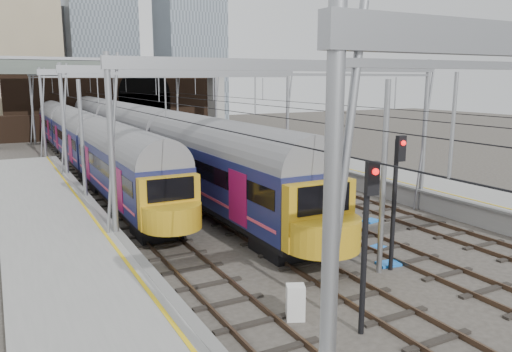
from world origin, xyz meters
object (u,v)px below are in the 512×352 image
signal_near_left (367,228)px  signal_near_centre (396,187)px  train_second (80,137)px  relay_cabinet (295,302)px  train_main (113,126)px

signal_near_left → signal_near_centre: size_ratio=0.97×
signal_near_left → signal_near_centre: signal_near_centre is taller
train_second → relay_cabinet: train_second is taller
train_main → signal_near_centre: signal_near_centre is taller
signal_near_centre → relay_cabinet: (-5.24, -1.59, -2.64)m
train_main → train_second: train_main is taller
train_main → signal_near_centre: size_ratio=13.57×
relay_cabinet → train_main: bearing=110.4°
signal_near_centre → relay_cabinet: 6.08m
signal_near_left → relay_cabinet: signal_near_left is taller
train_main → train_second: (-4.00, -6.36, -0.19)m
signal_near_centre → train_second: bearing=102.4°
train_second → signal_near_centre: size_ratio=9.11×
signal_near_left → signal_near_centre: bearing=49.6°
signal_near_centre → relay_cabinet: signal_near_centre is taller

